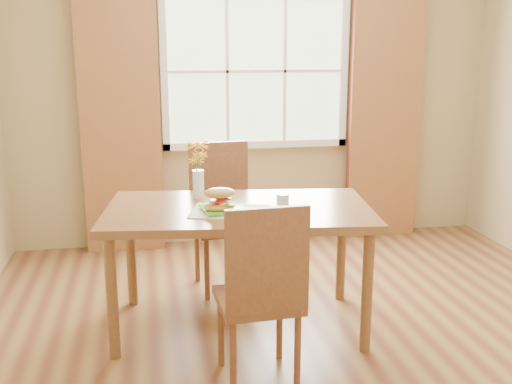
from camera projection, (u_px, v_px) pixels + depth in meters
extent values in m
cube|color=brown|center=(312.00, 333.00, 3.68)|extent=(4.20, 3.80, 0.02)
cube|color=tan|center=(255.00, 89.00, 5.19)|extent=(4.20, 0.02, 2.70)
cube|color=#A4C091|center=(256.00, 71.00, 5.12)|extent=(1.50, 0.02, 1.20)
cube|color=white|center=(256.00, 145.00, 5.24)|extent=(1.62, 0.04, 0.06)
cube|color=white|center=(164.00, 72.00, 4.95)|extent=(0.06, 0.04, 1.32)
cube|color=white|center=(344.00, 71.00, 5.23)|extent=(0.06, 0.04, 1.32)
cube|color=white|center=(256.00, 71.00, 5.10)|extent=(1.50, 0.03, 0.02)
cube|color=#5F1F16|center=(121.00, 122.00, 4.92)|extent=(0.65, 0.08, 2.20)
cube|color=#5F1F16|center=(385.00, 116.00, 5.33)|extent=(0.65, 0.08, 2.20)
cube|color=brown|center=(239.00, 211.00, 3.59)|extent=(1.68, 1.08, 0.05)
cylinder|color=brown|center=(112.00, 298.00, 3.29)|extent=(0.06, 0.06, 0.72)
cylinder|color=brown|center=(367.00, 292.00, 3.37)|extent=(0.06, 0.06, 0.72)
cylinder|color=brown|center=(131.00, 254.00, 4.00)|extent=(0.06, 0.06, 0.72)
cylinder|color=brown|center=(341.00, 249.00, 4.08)|extent=(0.06, 0.06, 0.72)
cube|color=brown|center=(258.00, 300.00, 3.07)|extent=(0.43, 0.43, 0.04)
cube|color=brown|center=(267.00, 261.00, 2.83)|extent=(0.41, 0.06, 0.53)
cylinder|color=brown|center=(233.00, 360.00, 2.93)|extent=(0.04, 0.04, 0.42)
cylinder|color=brown|center=(297.00, 352.00, 3.01)|extent=(0.04, 0.04, 0.42)
cylinder|color=brown|center=(221.00, 330.00, 3.25)|extent=(0.04, 0.04, 0.42)
cylinder|color=brown|center=(279.00, 324.00, 3.32)|extent=(0.04, 0.04, 0.42)
cube|color=brown|center=(225.00, 226.00, 4.25)|extent=(0.47, 0.47, 0.04)
cube|color=brown|center=(219.00, 179.00, 4.36)|extent=(0.43, 0.08, 0.56)
cylinder|color=brown|center=(207.00, 269.00, 4.10)|extent=(0.04, 0.04, 0.44)
cylinder|color=brown|center=(256.00, 264.00, 4.19)|extent=(0.04, 0.04, 0.44)
cylinder|color=brown|center=(197.00, 253.00, 4.42)|extent=(0.04, 0.04, 0.44)
cylinder|color=brown|center=(243.00, 248.00, 4.52)|extent=(0.04, 0.04, 0.44)
cube|color=#EBEEC9|center=(230.00, 211.00, 3.48)|extent=(0.52, 0.44, 0.01)
cube|color=green|center=(223.00, 210.00, 3.48)|extent=(0.26, 0.26, 0.01)
ellipsoid|color=#C98D44|center=(219.00, 207.00, 3.43)|extent=(0.18, 0.13, 0.05)
ellipsoid|color=#4C8C2D|center=(228.00, 205.00, 3.42)|extent=(0.10, 0.07, 0.01)
cylinder|color=red|center=(218.00, 200.00, 3.42)|extent=(0.09, 0.09, 0.01)
cylinder|color=red|center=(224.00, 198.00, 3.43)|extent=(0.09, 0.09, 0.01)
ellipsoid|color=#C98D44|center=(220.00, 193.00, 3.42)|extent=(0.18, 0.13, 0.06)
cylinder|color=silver|center=(283.00, 203.00, 3.46)|extent=(0.07, 0.07, 0.11)
cylinder|color=silver|center=(283.00, 205.00, 3.46)|extent=(0.06, 0.06, 0.09)
cylinder|color=silver|center=(198.00, 184.00, 3.78)|extent=(0.07, 0.07, 0.18)
cylinder|color=silver|center=(199.00, 191.00, 3.79)|extent=(0.06, 0.06, 0.09)
cylinder|color=#3D7028|center=(198.00, 172.00, 3.76)|extent=(0.01, 0.01, 0.34)
cylinder|color=#3D7028|center=(200.00, 177.00, 3.76)|extent=(0.01, 0.01, 0.28)
cylinder|color=#3D7028|center=(197.00, 179.00, 3.78)|extent=(0.01, 0.01, 0.24)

